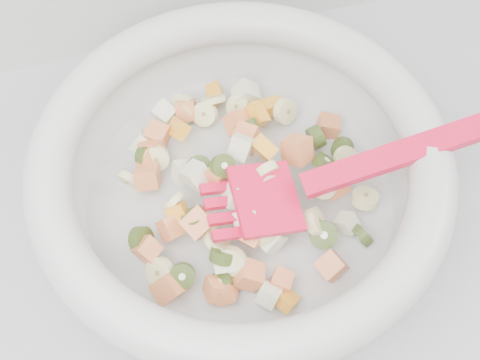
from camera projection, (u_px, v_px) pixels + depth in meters
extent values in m
cube|color=#9F9EA4|center=(285.00, 351.00, 0.97)|extent=(2.00, 0.60, 0.90)
cylinder|color=beige|center=(240.00, 200.00, 0.59)|extent=(0.31, 0.31, 0.02)
torus|color=beige|center=(240.00, 161.00, 0.53)|extent=(0.38, 0.38, 0.04)
cylinder|color=beige|center=(346.00, 158.00, 0.59)|extent=(0.03, 0.02, 0.03)
cylinder|color=beige|center=(231.00, 261.00, 0.52)|extent=(0.04, 0.03, 0.03)
cylinder|color=beige|center=(263.00, 229.00, 0.53)|extent=(0.04, 0.03, 0.03)
cylinder|color=beige|center=(174.00, 201.00, 0.55)|extent=(0.03, 0.02, 0.03)
cylinder|color=beige|center=(267.00, 170.00, 0.54)|extent=(0.03, 0.02, 0.03)
cylinder|color=beige|center=(238.00, 107.00, 0.63)|extent=(0.03, 0.03, 0.03)
cylinder|color=beige|center=(204.00, 224.00, 0.53)|extent=(0.03, 0.02, 0.03)
cylinder|color=beige|center=(160.00, 273.00, 0.53)|extent=(0.03, 0.04, 0.03)
cylinder|color=beige|center=(204.00, 224.00, 0.53)|extent=(0.03, 0.02, 0.03)
cylinder|color=beige|center=(156.00, 158.00, 0.59)|extent=(0.03, 0.03, 0.03)
cylinder|color=beige|center=(213.00, 99.00, 0.62)|extent=(0.03, 0.02, 0.02)
cylinder|color=beige|center=(217.00, 240.00, 0.53)|extent=(0.03, 0.03, 0.02)
cylinder|color=beige|center=(285.00, 111.00, 0.61)|extent=(0.04, 0.03, 0.03)
cylinder|color=beige|center=(183.00, 114.00, 0.62)|extent=(0.03, 0.03, 0.02)
cylinder|color=beige|center=(129.00, 180.00, 0.58)|extent=(0.03, 0.02, 0.03)
cylinder|color=beige|center=(365.00, 198.00, 0.57)|extent=(0.04, 0.04, 0.02)
cylinder|color=beige|center=(324.00, 187.00, 0.57)|extent=(0.03, 0.03, 0.02)
cylinder|color=beige|center=(270.00, 187.00, 0.54)|extent=(0.03, 0.02, 0.03)
cylinder|color=beige|center=(182.00, 105.00, 0.63)|extent=(0.03, 0.03, 0.03)
cylinder|color=beige|center=(315.00, 222.00, 0.54)|extent=(0.03, 0.04, 0.04)
cylinder|color=beige|center=(205.00, 114.00, 0.62)|extent=(0.03, 0.03, 0.03)
cube|color=#F4734D|center=(246.00, 138.00, 0.58)|extent=(0.03, 0.03, 0.03)
cube|color=#F4734D|center=(173.00, 227.00, 0.54)|extent=(0.03, 0.03, 0.03)
cube|color=#F4734D|center=(199.00, 223.00, 0.53)|extent=(0.04, 0.04, 0.03)
cube|color=#F4734D|center=(217.00, 177.00, 0.55)|extent=(0.03, 0.03, 0.02)
cube|color=#F4734D|center=(332.00, 266.00, 0.53)|extent=(0.03, 0.03, 0.03)
cube|color=#F4734D|center=(286.00, 219.00, 0.54)|extent=(0.02, 0.02, 0.02)
cube|color=#F4734D|center=(152.00, 149.00, 0.59)|extent=(0.03, 0.03, 0.03)
cube|color=#F4734D|center=(170.00, 287.00, 0.53)|extent=(0.04, 0.03, 0.04)
cube|color=#F4734D|center=(252.00, 232.00, 0.53)|extent=(0.03, 0.03, 0.03)
cube|color=#F4734D|center=(237.00, 123.00, 0.60)|extent=(0.03, 0.03, 0.03)
cube|color=#F4734D|center=(186.00, 110.00, 0.62)|extent=(0.03, 0.03, 0.03)
cube|color=#F4734D|center=(158.00, 134.00, 0.60)|extent=(0.03, 0.03, 0.02)
cube|color=#F4734D|center=(224.00, 292.00, 0.52)|extent=(0.03, 0.03, 0.03)
cube|color=#F4734D|center=(218.00, 289.00, 0.52)|extent=(0.03, 0.03, 0.03)
cube|color=#F4734D|center=(335.00, 184.00, 0.57)|extent=(0.03, 0.03, 0.03)
cube|color=#F4734D|center=(148.00, 177.00, 0.57)|extent=(0.03, 0.03, 0.03)
cube|color=#F4734D|center=(249.00, 275.00, 0.53)|extent=(0.03, 0.03, 0.03)
cube|color=#F4734D|center=(149.00, 158.00, 0.59)|extent=(0.03, 0.02, 0.03)
cube|color=#F4734D|center=(282.00, 280.00, 0.53)|extent=(0.03, 0.02, 0.02)
cube|color=#F4734D|center=(147.00, 249.00, 0.53)|extent=(0.03, 0.03, 0.03)
cube|color=#F4734D|center=(328.00, 127.00, 0.62)|extent=(0.03, 0.03, 0.03)
cube|color=#F4734D|center=(297.00, 150.00, 0.57)|extent=(0.03, 0.04, 0.04)
cylinder|color=olive|center=(199.00, 168.00, 0.56)|extent=(0.04, 0.03, 0.02)
cylinder|color=olive|center=(182.00, 276.00, 0.52)|extent=(0.03, 0.03, 0.02)
cylinder|color=olive|center=(223.00, 255.00, 0.52)|extent=(0.03, 0.03, 0.03)
cylinder|color=olive|center=(316.00, 137.00, 0.60)|extent=(0.02, 0.03, 0.03)
cylinder|color=olive|center=(195.00, 220.00, 0.53)|extent=(0.03, 0.03, 0.03)
cylinder|color=olive|center=(141.00, 239.00, 0.54)|extent=(0.03, 0.03, 0.03)
cylinder|color=olive|center=(342.00, 149.00, 0.60)|extent=(0.03, 0.03, 0.03)
cylinder|color=olive|center=(220.00, 285.00, 0.52)|extent=(0.03, 0.03, 0.02)
cylinder|color=olive|center=(223.00, 166.00, 0.54)|extent=(0.03, 0.03, 0.02)
cylinder|color=olive|center=(362.00, 236.00, 0.55)|extent=(0.02, 0.03, 0.03)
cylinder|color=olive|center=(148.00, 156.00, 0.59)|extent=(0.03, 0.03, 0.03)
cylinder|color=olive|center=(324.00, 235.00, 0.54)|extent=(0.03, 0.03, 0.02)
cylinder|color=olive|center=(246.00, 127.00, 0.59)|extent=(0.03, 0.02, 0.03)
cylinder|color=olive|center=(324.00, 163.00, 0.58)|extent=(0.03, 0.04, 0.03)
cube|color=beige|center=(164.00, 113.00, 0.62)|extent=(0.03, 0.03, 0.03)
cube|color=beige|center=(269.00, 296.00, 0.52)|extent=(0.03, 0.03, 0.02)
cube|color=beige|center=(246.00, 94.00, 0.63)|extent=(0.03, 0.02, 0.03)
cube|color=beige|center=(182.00, 172.00, 0.57)|extent=(0.02, 0.02, 0.03)
cube|color=beige|center=(241.00, 147.00, 0.56)|extent=(0.03, 0.03, 0.03)
cube|color=beige|center=(249.00, 221.00, 0.53)|extent=(0.03, 0.03, 0.03)
cube|color=beige|center=(225.00, 261.00, 0.53)|extent=(0.02, 0.03, 0.02)
cube|color=beige|center=(347.00, 223.00, 0.56)|extent=(0.03, 0.03, 0.02)
cube|color=beige|center=(143.00, 144.00, 0.60)|extent=(0.03, 0.03, 0.03)
cube|color=beige|center=(238.00, 197.00, 0.54)|extent=(0.03, 0.03, 0.03)
cube|color=beige|center=(197.00, 176.00, 0.55)|extent=(0.03, 0.04, 0.03)
cube|color=beige|center=(271.00, 238.00, 0.53)|extent=(0.03, 0.03, 0.03)
cube|color=gold|center=(180.00, 217.00, 0.54)|extent=(0.03, 0.03, 0.03)
cube|color=gold|center=(178.00, 129.00, 0.60)|extent=(0.03, 0.03, 0.03)
cube|color=gold|center=(264.00, 148.00, 0.56)|extent=(0.03, 0.03, 0.02)
cube|color=gold|center=(215.00, 93.00, 0.64)|extent=(0.02, 0.02, 0.02)
cube|color=gold|center=(272.00, 106.00, 0.62)|extent=(0.02, 0.02, 0.02)
cube|color=gold|center=(284.00, 298.00, 0.52)|extent=(0.03, 0.03, 0.02)
cube|color=gold|center=(258.00, 114.00, 0.60)|extent=(0.02, 0.03, 0.02)
cube|color=red|center=(266.00, 199.00, 0.53)|extent=(0.06, 0.07, 0.02)
cube|color=red|center=(216.00, 188.00, 0.54)|extent=(0.03, 0.01, 0.01)
cube|color=red|center=(220.00, 203.00, 0.53)|extent=(0.03, 0.01, 0.01)
cube|color=red|center=(224.00, 218.00, 0.52)|extent=(0.03, 0.01, 0.01)
cube|color=red|center=(229.00, 234.00, 0.51)|extent=(0.03, 0.01, 0.01)
cube|color=red|center=(418.00, 148.00, 0.52)|extent=(0.21, 0.02, 0.05)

